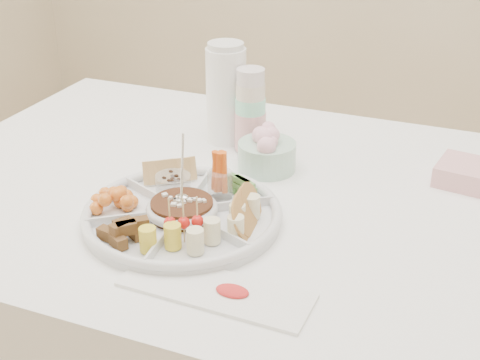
% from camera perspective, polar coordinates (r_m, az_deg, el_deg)
% --- Properties ---
extents(dining_table, '(1.52, 1.02, 0.76)m').
position_cam_1_polar(dining_table, '(1.63, 1.08, -12.84)').
color(dining_table, white).
rests_on(dining_table, floor).
extents(party_tray, '(0.50, 0.50, 0.04)m').
position_cam_1_polar(party_tray, '(1.29, -4.96, -2.74)').
color(party_tray, silver).
rests_on(party_tray, dining_table).
extents(bean_dip, '(0.16, 0.16, 0.04)m').
position_cam_1_polar(bean_dip, '(1.29, -4.97, -2.45)').
color(bean_dip, '#4D210F').
rests_on(bean_dip, party_tray).
extents(tortillas, '(0.14, 0.14, 0.06)m').
position_cam_1_polar(tortillas, '(1.25, 0.62, -2.69)').
color(tortillas, olive).
rests_on(tortillas, party_tray).
extents(carrot_cucumber, '(0.13, 0.13, 0.09)m').
position_cam_1_polar(carrot_cucumber, '(1.35, -0.80, 0.69)').
color(carrot_cucumber, '#EB5B15').
rests_on(carrot_cucumber, party_tray).
extents(pita_raisins, '(0.13, 0.13, 0.06)m').
position_cam_1_polar(pita_raisins, '(1.40, -5.91, 0.58)').
color(pita_raisins, tan).
rests_on(pita_raisins, party_tray).
extents(cherries, '(0.16, 0.16, 0.05)m').
position_cam_1_polar(cherries, '(1.33, -10.23, -1.46)').
color(cherries, orange).
rests_on(cherries, party_tray).
extents(granola_chunks, '(0.12, 0.12, 0.04)m').
position_cam_1_polar(granola_chunks, '(1.22, -9.67, -4.27)').
color(granola_chunks, brown).
rests_on(granola_chunks, party_tray).
extents(banana_tomato, '(0.13, 0.13, 0.08)m').
position_cam_1_polar(banana_tomato, '(1.16, -3.92, -4.25)').
color(banana_tomato, '#F7E179').
rests_on(banana_tomato, party_tray).
extents(cup_stack, '(0.08, 0.08, 0.20)m').
position_cam_1_polar(cup_stack, '(1.56, 0.89, 5.98)').
color(cup_stack, beige).
rests_on(cup_stack, dining_table).
extents(thermos, '(0.12, 0.12, 0.25)m').
position_cam_1_polar(thermos, '(1.61, -1.20, 7.52)').
color(thermos, white).
rests_on(thermos, dining_table).
extents(flower_bowl, '(0.16, 0.16, 0.10)m').
position_cam_1_polar(flower_bowl, '(1.49, 2.32, 2.60)').
color(flower_bowl, '#9DB9AC').
rests_on(flower_bowl, dining_table).
extents(napkin_stack, '(0.15, 0.14, 0.05)m').
position_cam_1_polar(napkin_stack, '(1.52, 19.06, 0.46)').
color(napkin_stack, pink).
rests_on(napkin_stack, dining_table).
extents(placemat, '(0.33, 0.12, 0.01)m').
position_cam_1_polar(placemat, '(1.11, -2.10, -9.35)').
color(placemat, silver).
rests_on(placemat, dining_table).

